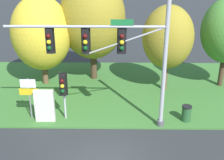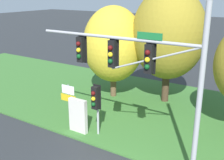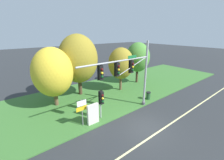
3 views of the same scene
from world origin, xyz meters
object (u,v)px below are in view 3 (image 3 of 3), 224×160
object	(u,v)px
tree_behind_signpost	(121,64)
tree_mid_verge	(138,57)
pedestrian_signal_near_kerb	(101,99)
info_kiosk	(93,114)
tree_left_of_mast	(78,59)
traffic_signal_mast	(129,72)
tree_nearest_road	(53,72)
trash_bin	(148,96)
route_sign_post	(82,109)

from	to	relation	value
tree_behind_signpost	tree_mid_verge	world-z (taller)	tree_mid_verge
pedestrian_signal_near_kerb	info_kiosk	bearing A→B (deg)	-170.28
tree_behind_signpost	tree_left_of_mast	bearing A→B (deg)	157.72
tree_behind_signpost	info_kiosk	world-z (taller)	tree_behind_signpost
tree_mid_verge	tree_left_of_mast	bearing A→B (deg)	172.01
traffic_signal_mast	tree_behind_signpost	xyz separation A→B (m)	(3.51, 5.08, -0.49)
traffic_signal_mast	tree_mid_verge	size ratio (longest dim) A/B	1.27
tree_behind_signpost	tree_nearest_road	bearing A→B (deg)	173.43
traffic_signal_mast	pedestrian_signal_near_kerb	size ratio (longest dim) A/B	2.88
tree_nearest_road	tree_left_of_mast	bearing A→B (deg)	17.47
tree_left_of_mast	tree_behind_signpost	size ratio (longest dim) A/B	1.30
tree_left_of_mast	tree_behind_signpost	bearing A→B (deg)	-22.28
tree_mid_verge	info_kiosk	size ratio (longest dim) A/B	3.38
tree_mid_verge	trash_bin	distance (m)	7.46
trash_bin	route_sign_post	bearing A→B (deg)	179.10
pedestrian_signal_near_kerb	tree_mid_verge	distance (m)	12.09
tree_nearest_road	trash_bin	distance (m)	11.35
tree_left_of_mast	tree_mid_verge	distance (m)	9.61
pedestrian_signal_near_kerb	route_sign_post	size ratio (longest dim) A/B	1.14
tree_mid_verge	trash_bin	bearing A→B (deg)	-125.08
route_sign_post	trash_bin	world-z (taller)	route_sign_post
info_kiosk	tree_behind_signpost	bearing A→B (deg)	32.06
tree_behind_signpost	trash_bin	world-z (taller)	tree_behind_signpost
route_sign_post	tree_nearest_road	bearing A→B (deg)	94.80
info_kiosk	tree_mid_verge	bearing A→B (deg)	25.06
tree_left_of_mast	info_kiosk	world-z (taller)	tree_left_of_mast
pedestrian_signal_near_kerb	tree_mid_verge	world-z (taller)	tree_mid_verge
pedestrian_signal_near_kerb	tree_nearest_road	xyz separation A→B (m)	(-2.42, 5.51, 1.80)
traffic_signal_mast	tree_behind_signpost	size ratio (longest dim) A/B	1.37
tree_nearest_road	tree_left_of_mast	size ratio (longest dim) A/B	0.84
tree_nearest_road	tree_mid_verge	bearing A→B (deg)	-0.90
route_sign_post	tree_left_of_mast	world-z (taller)	tree_left_of_mast
route_sign_post	tree_mid_verge	bearing A→B (deg)	22.37
tree_nearest_road	trash_bin	bearing A→B (deg)	-30.71
pedestrian_signal_near_kerb	tree_left_of_mast	bearing A→B (deg)	80.03
tree_nearest_road	tree_behind_signpost	bearing A→B (deg)	-6.57
traffic_signal_mast	tree_nearest_road	xyz separation A→B (m)	(-5.29, 6.10, -0.47)
traffic_signal_mast	info_kiosk	bearing A→B (deg)	174.14
tree_nearest_road	tree_behind_signpost	xyz separation A→B (m)	(8.81, -1.01, -0.02)
traffic_signal_mast	trash_bin	xyz separation A→B (m)	(4.03, 0.56, -3.81)
trash_bin	info_kiosk	bearing A→B (deg)	-178.92
tree_behind_signpost	trash_bin	distance (m)	5.64
tree_left_of_mast	tree_mid_verge	xyz separation A→B (m)	(9.50, -1.33, -0.60)
traffic_signal_mast	pedestrian_signal_near_kerb	distance (m)	3.71
pedestrian_signal_near_kerb	tree_mid_verge	bearing A→B (deg)	26.44
tree_nearest_road	tree_behind_signpost	distance (m)	8.87
tree_left_of_mast	tree_mid_verge	size ratio (longest dim) A/B	1.21
tree_behind_signpost	info_kiosk	bearing A→B (deg)	-147.94
route_sign_post	pedestrian_signal_near_kerb	bearing A→B (deg)	-3.12
traffic_signal_mast	info_kiosk	world-z (taller)	traffic_signal_mast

